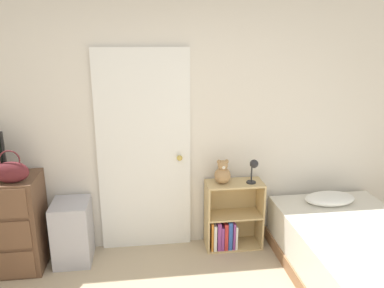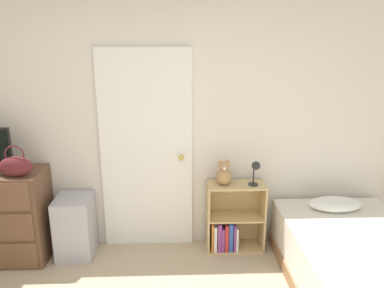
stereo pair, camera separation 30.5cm
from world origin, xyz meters
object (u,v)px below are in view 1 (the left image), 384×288
at_px(storage_bin, 73,232).
at_px(handbag, 11,172).
at_px(bookshelf, 229,222).
at_px(teddy_bear, 223,173).
at_px(bed, 366,265).
at_px(desk_lamp, 254,167).

bearing_deg(storage_bin, handbag, -158.38).
relative_size(bookshelf, teddy_bear, 2.85).
height_order(teddy_bear, bed, teddy_bear).
relative_size(storage_bin, teddy_bear, 2.47).
bearing_deg(bookshelf, teddy_bear, -178.55).
height_order(bookshelf, desk_lamp, desk_lamp).
bearing_deg(teddy_bear, bed, -38.06).
bearing_deg(bookshelf, desk_lamp, -10.07).
xyz_separation_m(handbag, storage_bin, (0.42, 0.17, -0.69)).
height_order(handbag, desk_lamp, handbag).
distance_m(teddy_bear, bed, 1.47).
height_order(teddy_bear, desk_lamp, teddy_bear).
relative_size(desk_lamp, bed, 0.12).
height_order(bookshelf, bed, bookshelf).
bearing_deg(desk_lamp, teddy_bear, 172.91).
relative_size(handbag, desk_lamp, 1.20).
distance_m(storage_bin, teddy_bear, 1.54).
relative_size(bookshelf, desk_lamp, 2.87).
bearing_deg(teddy_bear, desk_lamp, -7.09).
distance_m(storage_bin, bed, 2.64).
bearing_deg(handbag, bed, -11.81).
bearing_deg(storage_bin, bookshelf, 2.14).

